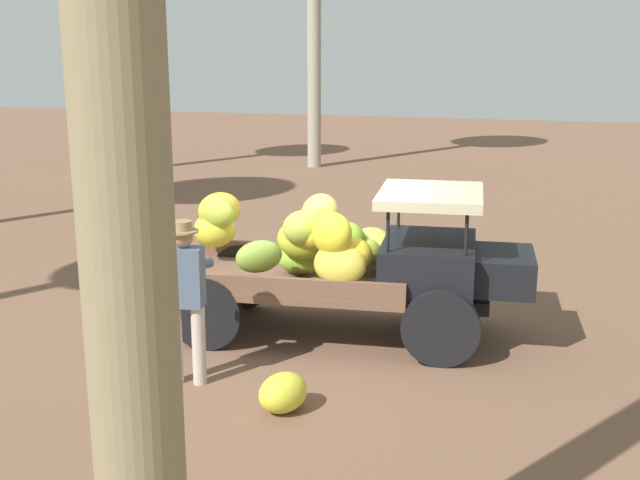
{
  "coord_description": "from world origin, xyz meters",
  "views": [
    {
      "loc": [
        2.55,
        -9.25,
        3.63
      ],
      "look_at": [
        -0.03,
        0.09,
        1.22
      ],
      "focal_mm": 45.12,
      "sensor_mm": 36.0,
      "label": 1
    }
  ],
  "objects": [
    {
      "name": "truck",
      "position": [
        0.37,
        0.13,
        1.0
      ],
      "size": [
        4.55,
        2.03,
        1.89
      ],
      "rotation": [
        0.0,
        0.0,
        0.08
      ],
      "color": "black",
      "rests_on": "ground"
    },
    {
      "name": "loose_banana_bunch",
      "position": [
        0.21,
        -2.16,
        0.2
      ],
      "size": [
        0.63,
        0.69,
        0.41
      ],
      "primitive_type": "ellipsoid",
      "rotation": [
        0.0,
        -0.03,
        1.1
      ],
      "color": "yellow",
      "rests_on": "ground"
    },
    {
      "name": "ground_plane",
      "position": [
        0.0,
        0.0,
        0.0
      ],
      "size": [
        60.0,
        60.0,
        0.0
      ],
      "primitive_type": "plane",
      "color": "brown"
    },
    {
      "name": "wooden_crate",
      "position": [
        -2.14,
        0.44,
        0.21
      ],
      "size": [
        0.58,
        0.52,
        0.41
      ],
      "primitive_type": "cube",
      "rotation": [
        0.0,
        0.0,
        2.84
      ],
      "color": "#87634A",
      "rests_on": "ground"
    },
    {
      "name": "farmer",
      "position": [
        -1.01,
        -1.77,
        1.03
      ],
      "size": [
        0.52,
        0.48,
        1.81
      ],
      "rotation": [
        0.0,
        0.0,
        1.71
      ],
      "color": "#BEB1A4",
      "rests_on": "ground"
    }
  ]
}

